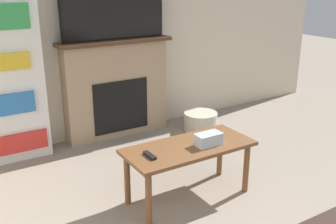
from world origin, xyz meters
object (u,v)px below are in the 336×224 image
at_px(tv, 114,8).
at_px(fireplace, 116,88).
at_px(coffee_table, 189,153).
at_px(storage_basket, 201,121).
at_px(bookshelf, 11,80).

bearing_deg(tv, fireplace, 90.00).
xyz_separation_m(tv, coffee_table, (-0.09, -1.59, -1.05)).
relative_size(coffee_table, storage_basket, 2.67).
relative_size(tv, storage_basket, 2.95).
relative_size(fireplace, bookshelf, 0.80).
xyz_separation_m(coffee_table, storage_basket, (1.00, 1.20, -0.30)).
bearing_deg(fireplace, storage_basket, -24.16).
bearing_deg(tv, coffee_table, -93.31).
distance_m(fireplace, bookshelf, 1.16).
xyz_separation_m(tv, storage_basket, (0.91, -0.39, -1.35)).
bearing_deg(storage_basket, fireplace, 155.84).
relative_size(fireplace, storage_basket, 3.24).
height_order(tv, bookshelf, tv).
bearing_deg(fireplace, bookshelf, -178.86).
height_order(tv, storage_basket, tv).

